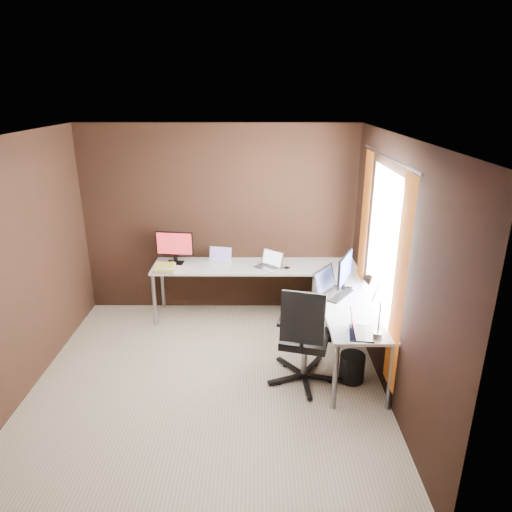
{
  "coord_description": "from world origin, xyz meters",
  "views": [
    {
      "loc": [
        0.52,
        -4.03,
        2.88
      ],
      "look_at": [
        0.49,
        0.95,
        1.06
      ],
      "focal_mm": 32.0,
      "sensor_mm": 36.0,
      "label": 1
    }
  ],
  "objects_px": {
    "drawer_pedestal": "(330,307)",
    "monitor_right": "(345,270)",
    "wastebasket": "(352,367)",
    "laptop_white": "(220,260)",
    "laptop_silver": "(270,264)",
    "laptop_black_big": "(330,288)",
    "book_stack": "(165,268)",
    "monitor_left": "(175,246)",
    "desk_lamp": "(372,299)",
    "laptop_black_small": "(358,329)",
    "office_chair": "(304,354)"
  },
  "relations": [
    {
      "from": "monitor_left",
      "to": "laptop_silver",
      "type": "distance_m",
      "value": 1.27
    },
    {
      "from": "monitor_left",
      "to": "laptop_black_small",
      "type": "relative_size",
      "value": 1.43
    },
    {
      "from": "laptop_black_big",
      "to": "office_chair",
      "type": "relative_size",
      "value": 0.48
    },
    {
      "from": "monitor_right",
      "to": "laptop_white",
      "type": "relative_size",
      "value": 1.49
    },
    {
      "from": "monitor_right",
      "to": "wastebasket",
      "type": "distance_m",
      "value": 1.06
    },
    {
      "from": "laptop_white",
      "to": "book_stack",
      "type": "relative_size",
      "value": 1.18
    },
    {
      "from": "laptop_black_small",
      "to": "book_stack",
      "type": "xyz_separation_m",
      "value": [
        -2.11,
        1.57,
        -0.01
      ]
    },
    {
      "from": "desk_lamp",
      "to": "office_chair",
      "type": "relative_size",
      "value": 0.54
    },
    {
      "from": "monitor_left",
      "to": "desk_lamp",
      "type": "bearing_deg",
      "value": -34.88
    },
    {
      "from": "monitor_right",
      "to": "laptop_black_big",
      "type": "xyz_separation_m",
      "value": [
        -0.17,
        -0.08,
        -0.19
      ]
    },
    {
      "from": "monitor_right",
      "to": "book_stack",
      "type": "relative_size",
      "value": 1.75
    },
    {
      "from": "desk_lamp",
      "to": "monitor_right",
      "type": "bearing_deg",
      "value": 105.55
    },
    {
      "from": "wastebasket",
      "to": "laptop_white",
      "type": "bearing_deg",
      "value": 134.19
    },
    {
      "from": "laptop_silver",
      "to": "laptop_black_big",
      "type": "distance_m",
      "value": 1.02
    },
    {
      "from": "laptop_silver",
      "to": "laptop_black_big",
      "type": "xyz_separation_m",
      "value": [
        0.66,
        -0.78,
        0.01
      ]
    },
    {
      "from": "laptop_white",
      "to": "desk_lamp",
      "type": "bearing_deg",
      "value": -39.39
    },
    {
      "from": "desk_lamp",
      "to": "laptop_black_big",
      "type": "bearing_deg",
      "value": 115.88
    },
    {
      "from": "laptop_white",
      "to": "laptop_black_big",
      "type": "bearing_deg",
      "value": -24.55
    },
    {
      "from": "monitor_right",
      "to": "laptop_black_big",
      "type": "bearing_deg",
      "value": 139.42
    },
    {
      "from": "monitor_left",
      "to": "laptop_white",
      "type": "xyz_separation_m",
      "value": [
        0.58,
        -0.0,
        -0.2
      ]
    },
    {
      "from": "laptop_white",
      "to": "laptop_black_small",
      "type": "distance_m",
      "value": 2.35
    },
    {
      "from": "laptop_white",
      "to": "wastebasket",
      "type": "distance_m",
      "value": 2.23
    },
    {
      "from": "drawer_pedestal",
      "to": "monitor_right",
      "type": "bearing_deg",
      "value": -82.15
    },
    {
      "from": "drawer_pedestal",
      "to": "monitor_left",
      "type": "xyz_separation_m",
      "value": [
        -2.0,
        0.44,
        0.67
      ]
    },
    {
      "from": "laptop_black_small",
      "to": "desk_lamp",
      "type": "distance_m",
      "value": 0.34
    },
    {
      "from": "laptop_silver",
      "to": "laptop_black_small",
      "type": "xyz_separation_m",
      "value": [
        0.79,
        -1.69,
        -0.0
      ]
    },
    {
      "from": "drawer_pedestal",
      "to": "laptop_black_big",
      "type": "relative_size",
      "value": 1.14
    },
    {
      "from": "laptop_black_big",
      "to": "office_chair",
      "type": "height_order",
      "value": "office_chair"
    },
    {
      "from": "laptop_black_big",
      "to": "book_stack",
      "type": "xyz_separation_m",
      "value": [
        -1.98,
        0.66,
        -0.02
      ]
    },
    {
      "from": "desk_lamp",
      "to": "office_chair",
      "type": "distance_m",
      "value": 1.01
    },
    {
      "from": "laptop_black_small",
      "to": "office_chair",
      "type": "relative_size",
      "value": 0.31
    },
    {
      "from": "laptop_silver",
      "to": "wastebasket",
      "type": "height_order",
      "value": "laptop_silver"
    },
    {
      "from": "laptop_white",
      "to": "laptop_black_small",
      "type": "relative_size",
      "value": 0.97
    },
    {
      "from": "laptop_black_small",
      "to": "drawer_pedestal",
      "type": "bearing_deg",
      "value": 9.8
    },
    {
      "from": "monitor_left",
      "to": "desk_lamp",
      "type": "distance_m",
      "value": 2.83
    },
    {
      "from": "monitor_left",
      "to": "wastebasket",
      "type": "bearing_deg",
      "value": -30.0
    },
    {
      "from": "laptop_black_small",
      "to": "office_chair",
      "type": "distance_m",
      "value": 0.72
    },
    {
      "from": "book_stack",
      "to": "laptop_white",
      "type": "bearing_deg",
      "value": 23.09
    },
    {
      "from": "book_stack",
      "to": "office_chair",
      "type": "distance_m",
      "value": 2.13
    },
    {
      "from": "drawer_pedestal",
      "to": "wastebasket",
      "type": "height_order",
      "value": "drawer_pedestal"
    },
    {
      "from": "laptop_silver",
      "to": "wastebasket",
      "type": "relative_size",
      "value": 1.32
    },
    {
      "from": "laptop_black_big",
      "to": "laptop_silver",
      "type": "bearing_deg",
      "value": 75.6
    },
    {
      "from": "monitor_right",
      "to": "desk_lamp",
      "type": "xyz_separation_m",
      "value": [
        0.06,
        -1.0,
        0.12
      ]
    },
    {
      "from": "drawer_pedestal",
      "to": "monitor_left",
      "type": "bearing_deg",
      "value": 167.7
    },
    {
      "from": "monitor_right",
      "to": "laptop_black_small",
      "type": "distance_m",
      "value": 1.0
    },
    {
      "from": "monitor_left",
      "to": "laptop_black_big",
      "type": "height_order",
      "value": "monitor_left"
    },
    {
      "from": "wastebasket",
      "to": "monitor_left",
      "type": "bearing_deg",
      "value": 143.45
    },
    {
      "from": "laptop_black_big",
      "to": "wastebasket",
      "type": "xyz_separation_m",
      "value": [
        0.18,
        -0.59,
        -0.64
      ]
    },
    {
      "from": "monitor_left",
      "to": "laptop_silver",
      "type": "xyz_separation_m",
      "value": [
        1.24,
        -0.16,
        -0.19
      ]
    },
    {
      "from": "drawer_pedestal",
      "to": "office_chair",
      "type": "bearing_deg",
      "value": -111.56
    }
  ]
}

